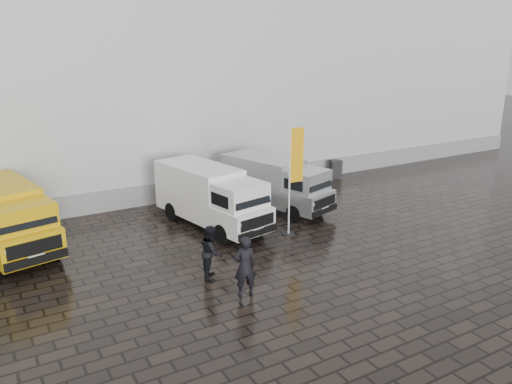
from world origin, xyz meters
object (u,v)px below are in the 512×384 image
Objects in this scene: van_silver at (276,185)px; wheelie_bin at (336,169)px; van_yellow at (7,221)px; person_front at (245,266)px; person_tent at (211,252)px; flagpole at (293,174)px; van_white at (211,198)px.

van_silver is 6.66m from wheelie_bin.
van_silver reaches higher than wheelie_bin.
van_silver is at bearing -15.32° from van_yellow.
person_tent is (-0.33, 1.67, -0.07)m from person_front.
van_yellow is 3.03× the size of person_tent.
flagpole is at bearing -31.78° from van_yellow.
van_white is 1.28× the size of flagpole.
person_tent is at bearing -156.80° from flagpole.
wheelie_bin is (5.92, 2.98, -0.66)m from van_silver.
van_silver is 7.44m from person_tent.
van_silver is at bearing -18.71° from person_tent.
van_white is 4.77m from person_tent.
van_silver is 3.43m from flagpole.
van_silver is 8.42m from person_front.
van_white is at bearing 171.85° from van_silver.
flagpole is at bearing -127.91° from person_front.
van_yellow is at bearing -39.24° from person_front.
van_yellow is 11.19m from van_silver.
van_white is at bearing 136.24° from flagpole.
flagpole reaches higher than van_yellow.
van_silver is at bearing -134.04° from wheelie_bin.
flagpole is 5.72m from person_front.
flagpole is at bearing -127.53° from van_silver.
wheelie_bin is 14.71m from person_front.
flagpole reaches higher than wheelie_bin.
wheelie_bin is (6.99, 5.96, -1.96)m from flagpole.
person_front is (-1.69, -5.98, -0.28)m from van_white.
wheelie_bin is (9.48, 3.58, -0.73)m from van_white.
person_front is at bearing -138.82° from person_tent.
van_yellow is 2.80× the size of person_front.
van_yellow is 9.32m from person_front.
flagpole reaches higher than van_silver.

